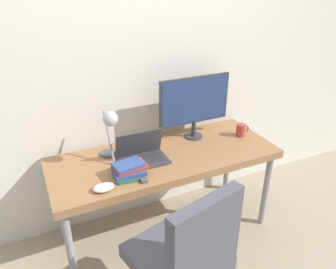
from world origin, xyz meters
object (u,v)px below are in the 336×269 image
(desk_lamp, at_px, (110,126))
(game_controller, at_px, (104,188))
(mug, at_px, (241,130))
(office_chair, at_px, (186,254))
(book_stack, at_px, (129,169))
(monitor, at_px, (195,102))
(laptop, at_px, (142,155))

(desk_lamp, relative_size, game_controller, 2.98)
(desk_lamp, height_order, mug, desk_lamp)
(office_chair, xyz_separation_m, book_stack, (-0.10, 0.65, 0.19))
(monitor, height_order, desk_lamp, monitor)
(monitor, relative_size, desk_lamp, 1.47)
(laptop, xyz_separation_m, monitor, (0.52, 0.18, 0.26))
(laptop, bearing_deg, book_stack, -136.72)
(desk_lamp, xyz_separation_m, book_stack, (0.05, -0.20, -0.25))
(monitor, bearing_deg, book_stack, -154.56)
(monitor, distance_m, book_stack, 0.78)
(office_chair, bearing_deg, mug, 41.06)
(laptop, relative_size, mug, 2.96)
(game_controller, bearing_deg, mug, 11.91)
(office_chair, relative_size, game_controller, 7.50)
(monitor, distance_m, mug, 0.47)
(office_chair, relative_size, mug, 8.64)
(laptop, distance_m, desk_lamp, 0.32)
(laptop, bearing_deg, monitor, 19.03)
(monitor, distance_m, desk_lamp, 0.73)
(monitor, relative_size, office_chair, 0.58)
(monitor, distance_m, game_controller, 1.00)
(monitor, height_order, game_controller, monitor)
(desk_lamp, xyz_separation_m, mug, (1.09, -0.03, -0.24))
(laptop, distance_m, book_stack, 0.20)
(book_stack, height_order, game_controller, book_stack)
(book_stack, bearing_deg, game_controller, -154.68)
(laptop, height_order, office_chair, office_chair)
(monitor, relative_size, mug, 5.05)
(desk_lamp, bearing_deg, game_controller, -116.42)
(mug, bearing_deg, book_stack, -170.86)
(laptop, xyz_separation_m, mug, (0.89, 0.03, 0.01))
(desk_lamp, relative_size, office_chair, 0.40)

